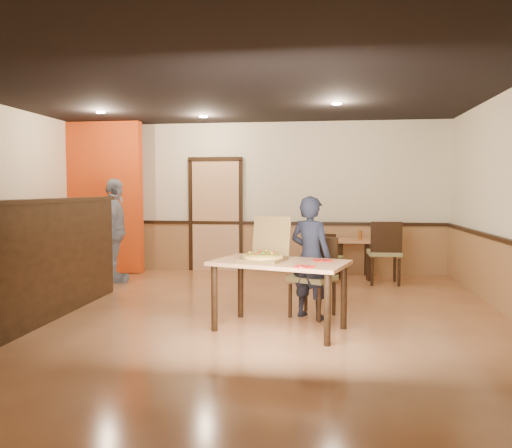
{
  "coord_description": "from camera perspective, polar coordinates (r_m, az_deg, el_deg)",
  "views": [
    {
      "loc": [
        1.2,
        -5.83,
        1.55
      ],
      "look_at": [
        0.43,
        0.0,
        1.14
      ],
      "focal_mm": 35.0,
      "sensor_mm": 36.0,
      "label": 1
    }
  ],
  "objects": [
    {
      "name": "booth_partition",
      "position": [
        6.53,
        -21.96,
        -3.49
      ],
      "size": [
        0.2,
        3.1,
        1.44
      ],
      "color": "black",
      "rests_on": "floor"
    },
    {
      "name": "diner_chair",
      "position": [
        6.2,
        6.78,
        -5.59
      ],
      "size": [
        0.64,
        0.64,
        0.96
      ],
      "rotation": [
        0.0,
        0.0,
        -0.47
      ],
      "color": "olive",
      "rests_on": "floor"
    },
    {
      "name": "red_accent_panel",
      "position": [
        9.74,
        -17.4,
        2.91
      ],
      "size": [
        1.6,
        0.2,
        2.78
      ],
      "primitive_type": "cube",
      "color": "#C63B0E",
      "rests_on": "floor"
    },
    {
      "name": "main_table",
      "position": [
        5.5,
        2.73,
        -5.37
      ],
      "size": [
        1.61,
        1.19,
        0.77
      ],
      "rotation": [
        0.0,
        0.0,
        -0.29
      ],
      "color": "tan",
      "rests_on": "floor"
    },
    {
      "name": "pizza_box",
      "position": [
        5.54,
        0.98,
        -3.52
      ],
      "size": [
        0.57,
        0.63,
        0.47
      ],
      "rotation": [
        0.0,
        0.0,
        -0.27
      ],
      "color": "brown",
      "rests_on": "main_table"
    },
    {
      "name": "back_door",
      "position": [
        9.51,
        -4.61,
        0.95
      ],
      "size": [
        0.9,
        0.06,
        2.1
      ],
      "primitive_type": "cube",
      "color": "tan",
      "rests_on": "wall_back"
    },
    {
      "name": "side_chair_left",
      "position": [
        8.34,
        8.13,
        -3.61
      ],
      "size": [
        0.54,
        0.54,
        0.83
      ],
      "rotation": [
        0.0,
        0.0,
        2.74
      ],
      "color": "olive",
      "rests_on": "floor"
    },
    {
      "name": "side_chair_right",
      "position": [
        8.37,
        14.49,
        -2.9
      ],
      "size": [
        0.52,
        0.52,
        1.04
      ],
      "rotation": [
        0.0,
        0.0,
        3.16
      ],
      "color": "olive",
      "rests_on": "floor"
    },
    {
      "name": "napkin_near",
      "position": [
        5.1,
        5.57,
        -4.86
      ],
      "size": [
        0.23,
        0.23,
        0.01
      ],
      "rotation": [
        0.0,
        0.0,
        -0.22
      ],
      "color": "red",
      "rests_on": "main_table"
    },
    {
      "name": "diner",
      "position": [
        6.03,
        6.25,
        -3.81
      ],
      "size": [
        0.64,
        0.57,
        1.47
      ],
      "primitive_type": "imported",
      "rotation": [
        0.0,
        0.0,
        2.62
      ],
      "color": "black",
      "rests_on": "floor"
    },
    {
      "name": "spot_b",
      "position": [
        8.65,
        -6.05,
        12.12
      ],
      "size": [
        0.14,
        0.14,
        0.02
      ],
      "primitive_type": "cylinder",
      "color": "beige",
      "rests_on": "ceiling"
    },
    {
      "name": "spot_a",
      "position": [
        8.48,
        -17.33,
        12.13
      ],
      "size": [
        0.14,
        0.14,
        0.02
      ],
      "primitive_type": "cylinder",
      "color": "beige",
      "rests_on": "ceiling"
    },
    {
      "name": "wainscot_back",
      "position": [
        9.44,
        0.18,
        -2.72
      ],
      "size": [
        7.0,
        0.04,
        0.9
      ],
      "primitive_type": "cube",
      "color": "olive",
      "rests_on": "floor"
    },
    {
      "name": "spot_c",
      "position": [
        7.43,
        9.22,
        13.44
      ],
      "size": [
        0.14,
        0.14,
        0.02
      ],
      "primitive_type": "cylinder",
      "color": "beige",
      "rests_on": "ceiling"
    },
    {
      "name": "side_table",
      "position": [
        8.96,
        11.13,
        -2.82
      ],
      "size": [
        0.63,
        0.63,
        0.67
      ],
      "rotation": [
        0.0,
        0.0,
        -0.01
      ],
      "color": "tan",
      "rests_on": "floor"
    },
    {
      "name": "chair_rail_back",
      "position": [
        9.38,
        0.16,
        0.12
      ],
      "size": [
        7.0,
        0.06,
        0.06
      ],
      "primitive_type": "cube",
      "color": "black",
      "rests_on": "wall_back"
    },
    {
      "name": "passerby",
      "position": [
        8.66,
        -15.84,
        -0.7
      ],
      "size": [
        0.68,
        1.09,
        1.73
      ],
      "primitive_type": "imported",
      "rotation": [
        0.0,
        0.0,
        1.84
      ],
      "color": "gray",
      "rests_on": "floor"
    },
    {
      "name": "floor",
      "position": [
        6.15,
        -4.05,
        -10.65
      ],
      "size": [
        7.0,
        7.0,
        0.0
      ],
      "primitive_type": "plane",
      "color": "#C47D4C",
      "rests_on": "ground"
    },
    {
      "name": "napkin_far",
      "position": [
        5.56,
        7.6,
        -4.14
      ],
      "size": [
        0.25,
        0.25,
        0.01
      ],
      "rotation": [
        0.0,
        0.0,
        0.25
      ],
      "color": "red",
      "rests_on": "main_table"
    },
    {
      "name": "condiment",
      "position": [
        8.82,
        11.79,
        -1.29
      ],
      "size": [
        0.07,
        0.07,
        0.17
      ],
      "primitive_type": "cylinder",
      "color": "brown",
      "rests_on": "side_table"
    },
    {
      "name": "wall_back",
      "position": [
        9.41,
        0.2,
        3.06
      ],
      "size": [
        7.0,
        0.0,
        7.0
      ],
      "primitive_type": "plane",
      "rotation": [
        1.57,
        0.0,
        0.0
      ],
      "color": "beige",
      "rests_on": "floor"
    },
    {
      "name": "pizza",
      "position": [
        5.5,
        0.79,
        -3.71
      ],
      "size": [
        0.51,
        0.51,
        0.03
      ],
      "primitive_type": "cylinder",
      "rotation": [
        0.0,
        0.0,
        -0.12
      ],
      "color": "gold",
      "rests_on": "pizza_box"
    },
    {
      "name": "ceiling",
      "position": [
        6.08,
        -4.19,
        15.81
      ],
      "size": [
        7.0,
        7.0,
        0.0
      ],
      "primitive_type": "plane",
      "rotation": [
        3.14,
        0.0,
        0.0
      ],
      "color": "black",
      "rests_on": "wall_back"
    }
  ]
}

